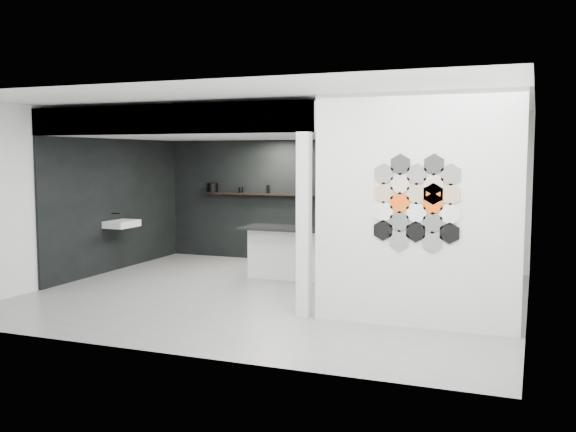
# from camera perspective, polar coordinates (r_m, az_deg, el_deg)

# --- Properties ---
(floor) EXTENTS (7.00, 6.00, 0.01)m
(floor) POSITION_cam_1_polar(r_m,az_deg,el_deg) (9.54, -1.22, -7.06)
(floor) COLOR slate
(partition_panel) EXTENTS (2.45, 0.15, 2.80)m
(partition_panel) POSITION_cam_1_polar(r_m,az_deg,el_deg) (7.76, 11.24, 0.45)
(partition_panel) COLOR silver
(partition_panel) RESTS_ON floor
(bay_clad_back) EXTENTS (4.40, 0.04, 2.35)m
(bay_clad_back) POSITION_cam_1_polar(r_m,az_deg,el_deg) (12.59, -1.56, 1.41)
(bay_clad_back) COLOR black
(bay_clad_back) RESTS_ON floor
(bay_clad_left) EXTENTS (0.04, 4.00, 2.35)m
(bay_clad_left) POSITION_cam_1_polar(r_m,az_deg,el_deg) (11.94, -14.94, 1.01)
(bay_clad_left) COLOR black
(bay_clad_left) RESTS_ON floor
(bulkhead) EXTENTS (4.40, 4.00, 0.40)m
(bulkhead) POSITION_cam_1_polar(r_m,az_deg,el_deg) (10.78, -5.66, 8.02)
(bulkhead) COLOR silver
(bulkhead) RESTS_ON corner_column
(corner_column) EXTENTS (0.16, 0.16, 2.35)m
(corner_column) POSITION_cam_1_polar(r_m,az_deg,el_deg) (8.14, 1.42, -0.81)
(corner_column) COLOR silver
(corner_column) RESTS_ON floor
(fascia_beam) EXTENTS (4.40, 0.16, 0.40)m
(fascia_beam) POSITION_cam_1_polar(r_m,az_deg,el_deg) (9.11, -11.17, 8.42)
(fascia_beam) COLOR silver
(fascia_beam) RESTS_ON corner_column
(wall_basin) EXTENTS (0.40, 0.60, 0.12)m
(wall_basin) POSITION_cam_1_polar(r_m,az_deg,el_deg) (11.67, -14.56, -0.69)
(wall_basin) COLOR silver
(wall_basin) RESTS_ON bay_clad_left
(display_shelf) EXTENTS (3.00, 0.15, 0.04)m
(display_shelf) POSITION_cam_1_polar(r_m,az_deg,el_deg) (12.45, -1.32, 1.94)
(display_shelf) COLOR black
(display_shelf) RESTS_ON bay_clad_back
(kitchen_island) EXTENTS (1.64, 0.73, 1.32)m
(kitchen_island) POSITION_cam_1_polar(r_m,az_deg,el_deg) (10.74, 0.48, -3.21)
(kitchen_island) COLOR silver
(kitchen_island) RESTS_ON floor
(stockpot) EXTENTS (0.29, 0.29, 0.18)m
(stockpot) POSITION_cam_1_polar(r_m,az_deg,el_deg) (13.00, -6.72, 2.54)
(stockpot) COLOR black
(stockpot) RESTS_ON display_shelf
(kettle) EXTENTS (0.24, 0.24, 0.15)m
(kettle) POSITION_cam_1_polar(r_m,az_deg,el_deg) (12.07, 3.48, 2.28)
(kettle) COLOR black
(kettle) RESTS_ON display_shelf
(glass_bowl) EXTENTS (0.16, 0.16, 0.11)m
(glass_bowl) POSITION_cam_1_polar(r_m,az_deg,el_deg) (11.99, 4.66, 2.14)
(glass_bowl) COLOR gray
(glass_bowl) RESTS_ON display_shelf
(glass_vase) EXTENTS (0.11, 0.11, 0.12)m
(glass_vase) POSITION_cam_1_polar(r_m,az_deg,el_deg) (11.99, 4.66, 2.18)
(glass_vase) COLOR gray
(glass_vase) RESTS_ON display_shelf
(bottle_dark) EXTENTS (0.06, 0.06, 0.16)m
(bottle_dark) POSITION_cam_1_polar(r_m,az_deg,el_deg) (12.48, -1.80, 2.40)
(bottle_dark) COLOR black
(bottle_dark) RESTS_ON display_shelf
(utensil_cup) EXTENTS (0.11, 0.11, 0.11)m
(utensil_cup) POSITION_cam_1_polar(r_m,az_deg,el_deg) (12.72, -4.21, 2.33)
(utensil_cup) COLOR black
(utensil_cup) RESTS_ON display_shelf
(hex_tile_cluster) EXTENTS (1.04, 0.02, 1.16)m
(hex_tile_cluster) POSITION_cam_1_polar(r_m,az_deg,el_deg) (7.66, 11.39, 1.17)
(hex_tile_cluster) COLOR black
(hex_tile_cluster) RESTS_ON partition_panel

